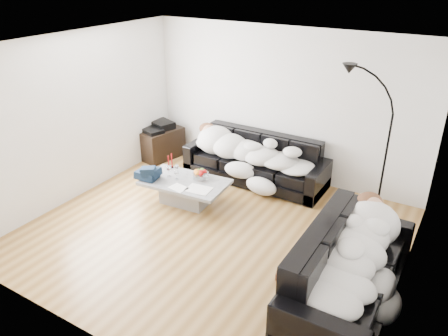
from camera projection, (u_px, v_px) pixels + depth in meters
The scene contains 24 objects.
ground at pixel (213, 232), 6.25m from camera, with size 5.00×5.00×0.00m, color brown.
wall_back at pixel (283, 105), 7.43m from camera, with size 5.00×0.02×2.60m, color silver.
wall_left at pixel (78, 117), 6.85m from camera, with size 0.02×4.50×2.60m, color silver.
wall_right at pixel (415, 197), 4.52m from camera, with size 0.02×4.50×2.60m, color silver.
ceiling at pixel (211, 47), 5.13m from camera, with size 5.00×5.00×0.00m, color white.
sofa_back at pixel (255, 159), 7.56m from camera, with size 2.49×0.86×0.81m, color black.
sofa_right at pixel (350, 269), 4.80m from camera, with size 2.23×0.96×0.90m, color black.
sleeper_back at pixel (254, 148), 7.43m from camera, with size 2.11×0.73×0.42m, color silver, non-canonical shape.
sleeper_right at pixel (352, 254), 4.72m from camera, with size 1.91×0.81×0.47m, color silver, non-canonical shape.
teal_cushion at pixel (365, 218), 5.25m from camera, with size 0.36×0.30×0.20m, color #0A473D.
coffee_table at pixel (185, 192), 6.94m from camera, with size 1.33×0.78×0.39m, color #939699.
fruit_bowl at pixel (201, 174), 6.91m from camera, with size 0.25×0.25×0.16m, color white.
wine_glass_a at pixel (177, 169), 7.06m from camera, with size 0.07×0.07×0.16m, color white.
wine_glass_b at pixel (169, 171), 6.96m from camera, with size 0.08×0.08×0.19m, color white.
wine_glass_c at pixel (176, 175), 6.87m from camera, with size 0.07×0.07×0.16m, color white.
candle_left at pixel (169, 163), 7.18m from camera, with size 0.04×0.04×0.24m, color maroon.
candle_right at pixel (172, 161), 7.24m from camera, with size 0.05×0.05×0.25m, color maroon.
newspaper_a at pixel (199, 189), 6.59m from camera, with size 0.37×0.28×0.01m, color silver.
newspaper_b at pixel (179, 188), 6.64m from camera, with size 0.28×0.20×0.01m, color silver.
navy_jacket at pixel (148, 169), 6.85m from camera, with size 0.36×0.30×0.18m, color black, non-canonical shape.
shoes at pixel (296, 276), 5.30m from camera, with size 0.48×0.35×0.11m, color #472311, non-canonical shape.
av_cabinet at pixel (160, 143), 8.55m from camera, with size 0.57×0.83×0.57m, color black.
stereo at pixel (159, 126), 8.40m from camera, with size 0.44×0.34×0.13m, color black.
floor_lamp at pixel (386, 156), 6.27m from camera, with size 0.72×0.29×1.97m, color black, non-canonical shape.
Camera 1 is at (2.84, -4.41, 3.52)m, focal length 35.00 mm.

